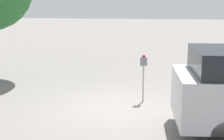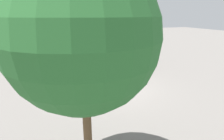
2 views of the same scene
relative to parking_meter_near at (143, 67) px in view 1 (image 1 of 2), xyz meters
name	(u,v)px [view 1 (image 1 of 2)]	position (x,y,z in m)	size (l,w,h in m)	color
ground_plane	(118,108)	(-0.71, -0.68, -1.10)	(80.00, 80.00, 0.00)	slate
parking_meter_near	(143,67)	(0.00, 0.00, 0.00)	(0.21, 0.14, 1.49)	#9E9EA3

